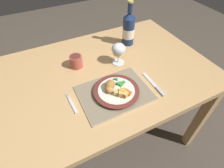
{
  "coord_description": "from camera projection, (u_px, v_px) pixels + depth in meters",
  "views": [
    {
      "loc": [
        -0.31,
        -0.71,
        1.42
      ],
      "look_at": [
        -0.03,
        -0.15,
        0.78
      ],
      "focal_mm": 28.0,
      "sensor_mm": 36.0,
      "label": 1
    }
  ],
  "objects": [
    {
      "name": "dinner_plate",
      "position": [
        116.0,
        91.0,
        0.89
      ],
      "size": [
        0.23,
        0.23,
        0.02
      ],
      "color": "silver",
      "rests_on": "placemat"
    },
    {
      "name": "ground_plane",
      "position": [
        107.0,
        133.0,
        1.56
      ],
      "size": [
        6.0,
        6.0,
        0.0
      ],
      "primitive_type": "plane",
      "color": "#4C4238"
    },
    {
      "name": "placemat",
      "position": [
        115.0,
        93.0,
        0.9
      ],
      "size": [
        0.36,
        0.27,
        0.01
      ],
      "color": "tan",
      "rests_on": "dining_table"
    },
    {
      "name": "glazed_carrots",
      "position": [
        126.0,
        92.0,
        0.86
      ],
      "size": [
        0.06,
        0.05,
        0.02
      ],
      "color": "orange",
      "rests_on": "dinner_plate"
    },
    {
      "name": "table_knife",
      "position": [
        155.0,
        86.0,
        0.94
      ],
      "size": [
        0.02,
        0.19,
        0.01
      ],
      "color": "silver",
      "rests_on": "dining_table"
    },
    {
      "name": "bottle",
      "position": [
        129.0,
        29.0,
        1.15
      ],
      "size": [
        0.08,
        0.08,
        0.29
      ],
      "color": "navy",
      "rests_on": "dining_table"
    },
    {
      "name": "breaded_croquettes",
      "position": [
        110.0,
        86.0,
        0.88
      ],
      "size": [
        0.08,
        0.09,
        0.04
      ],
      "color": "#A87033",
      "rests_on": "dinner_plate"
    },
    {
      "name": "dining_table",
      "position": [
        105.0,
        82.0,
        1.09
      ],
      "size": [
        1.26,
        0.85,
        0.74
      ],
      "color": "tan",
      "rests_on": "ground"
    },
    {
      "name": "wine_glass",
      "position": [
        119.0,
        50.0,
        1.01
      ],
      "size": [
        0.08,
        0.08,
        0.13
      ],
      "color": "silver",
      "rests_on": "dining_table"
    },
    {
      "name": "drinking_cup",
      "position": [
        76.0,
        61.0,
        1.03
      ],
      "size": [
        0.07,
        0.07,
        0.07
      ],
      "color": "#B24C42",
      "rests_on": "dining_table"
    },
    {
      "name": "roast_potatoes",
      "position": [
        121.0,
        93.0,
        0.85
      ],
      "size": [
        0.06,
        0.06,
        0.03
      ],
      "color": "#E5BC66",
      "rests_on": "dinner_plate"
    },
    {
      "name": "green_beans_pile",
      "position": [
        120.0,
        83.0,
        0.91
      ],
      "size": [
        0.06,
        0.07,
        0.02
      ],
      "color": "#338438",
      "rests_on": "dinner_plate"
    },
    {
      "name": "fork",
      "position": [
        72.0,
        104.0,
        0.85
      ],
      "size": [
        0.02,
        0.14,
        0.01
      ],
      "color": "silver",
      "rests_on": "dining_table"
    }
  ]
}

